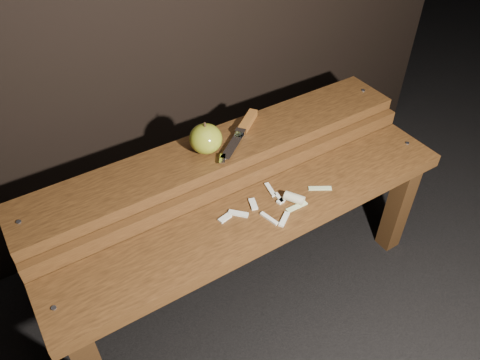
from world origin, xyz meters
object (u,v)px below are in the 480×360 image
apple (206,139)px  knife (244,128)px  bench_front_tier (263,230)px  bench_rear_tier (221,169)px

apple → knife: 0.15m
bench_front_tier → bench_rear_tier: bench_rear_tier is taller
bench_rear_tier → knife: 0.14m
bench_rear_tier → apple: (-0.04, 0.00, 0.13)m
bench_rear_tier → knife: (0.10, 0.03, 0.10)m
bench_front_tier → apple: 0.30m
bench_rear_tier → knife: knife is taller
bench_front_tier → knife: 0.32m
apple → knife: size_ratio=0.43×
bench_rear_tier → apple: bearing=174.3°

